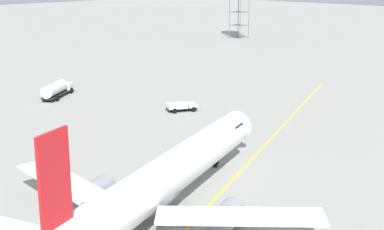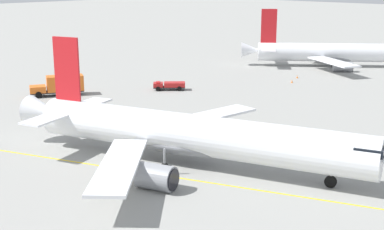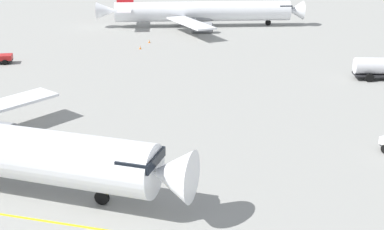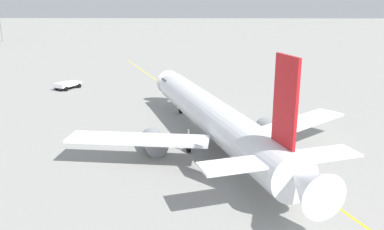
# 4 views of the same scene
# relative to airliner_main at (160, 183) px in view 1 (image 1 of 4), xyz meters

# --- Properties ---
(ground_plane) EXTENTS (600.00, 600.00, 0.00)m
(ground_plane) POSITION_rel_airliner_main_xyz_m (-1.46, 1.05, -3.05)
(ground_plane) COLOR gray
(airliner_main) EXTENTS (30.62, 40.08, 12.16)m
(airliner_main) POSITION_rel_airliner_main_xyz_m (0.00, 0.00, 0.00)
(airliner_main) COLOR white
(airliner_main) RESTS_ON ground_plane
(fuel_tanker_truck) EXTENTS (7.20, 9.21, 2.87)m
(fuel_tanker_truck) POSITION_rel_airliner_main_xyz_m (48.93, -20.43, -1.47)
(fuel_tanker_truck) COLOR #232326
(fuel_tanker_truck) RESTS_ON ground_plane
(pushback_tug_truck) EXTENTS (4.33, 5.36, 1.30)m
(pushback_tug_truck) POSITION_rel_airliner_main_xyz_m (25.87, -28.96, -2.25)
(pushback_tug_truck) COLOR #232326
(pushback_tug_truck) RESTS_ON ground_plane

